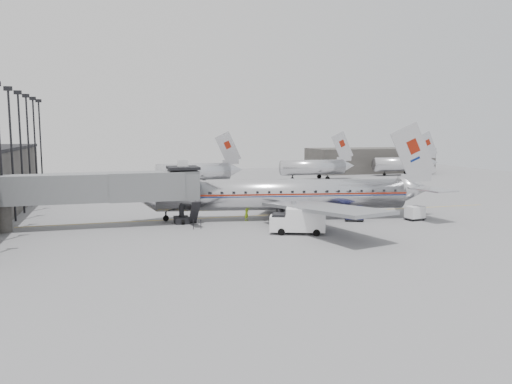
# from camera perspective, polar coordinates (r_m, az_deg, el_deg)

# --- Properties ---
(ground) EXTENTS (160.00, 160.00, 0.00)m
(ground) POSITION_cam_1_polar(r_m,az_deg,el_deg) (55.39, 1.61, -3.73)
(ground) COLOR slate
(ground) RESTS_ON ground
(hangar) EXTENTS (30.00, 12.00, 6.00)m
(hangar) POSITION_cam_1_polar(r_m,az_deg,el_deg) (127.85, 12.81, 3.57)
(hangar) COLOR #373532
(hangar) RESTS_ON ground
(apron_line) EXTENTS (60.00, 0.15, 0.01)m
(apron_line) POSITION_cam_1_polar(r_m,az_deg,el_deg) (61.92, 2.58, -2.59)
(apron_line) COLOR gold
(apron_line) RESTS_ON ground
(jet_bridge) EXTENTS (21.00, 6.20, 7.10)m
(jet_bridge) POSITION_cam_1_polar(r_m,az_deg,el_deg) (55.87, -16.08, 0.42)
(jet_bridge) COLOR slate
(jet_bridge) RESTS_ON ground
(floodlight_masts) EXTENTS (0.90, 42.25, 15.25)m
(floodlight_masts) POSITION_cam_1_polar(r_m,az_deg,el_deg) (65.82, -25.71, 4.62)
(floodlight_masts) COLOR black
(floodlight_masts) RESTS_ON ground
(distant_aircraft_near) EXTENTS (16.39, 3.20, 10.26)m
(distant_aircraft_near) POSITION_cam_1_polar(r_m,az_deg,el_deg) (95.31, -7.08, 2.40)
(distant_aircraft_near) COLOR silver
(distant_aircraft_near) RESTS_ON ground
(distant_aircraft_mid) EXTENTS (16.39, 3.20, 10.26)m
(distant_aircraft_mid) POSITION_cam_1_polar(r_m,az_deg,el_deg) (106.25, 6.58, 2.88)
(distant_aircraft_mid) COLOR silver
(distant_aircraft_mid) RESTS_ON ground
(distant_aircraft_far) EXTENTS (16.39, 3.20, 10.26)m
(distant_aircraft_far) POSITION_cam_1_polar(r_m,az_deg,el_deg) (120.90, 16.42, 3.14)
(distant_aircraft_far) COLOR silver
(distant_aircraft_far) RESTS_ON ground
(airliner) EXTENTS (35.95, 33.05, 11.44)m
(airliner) POSITION_cam_1_polar(r_m,az_deg,el_deg) (58.61, 3.66, -0.30)
(airliner) COLOR silver
(airliner) RESTS_ON ground
(service_van) EXTENTS (5.92, 4.03, 2.60)m
(service_van) POSITION_cam_1_polar(r_m,az_deg,el_deg) (50.45, 4.88, -3.25)
(service_van) COLOR white
(service_van) RESTS_ON ground
(baggage_cart_navy) EXTENTS (2.59, 2.33, 1.67)m
(baggage_cart_navy) POSITION_cam_1_polar(r_m,az_deg,el_deg) (58.54, 11.15, -2.40)
(baggage_cart_navy) COLOR black
(baggage_cart_navy) RESTS_ON ground
(baggage_cart_white) EXTENTS (2.27, 1.87, 1.62)m
(baggage_cart_white) POSITION_cam_1_polar(r_m,az_deg,el_deg) (60.86, 17.71, -2.27)
(baggage_cart_white) COLOR white
(baggage_cart_white) RESTS_ON ground
(ramp_worker) EXTENTS (0.76, 0.75, 1.78)m
(ramp_worker) POSITION_cam_1_polar(r_m,az_deg,el_deg) (57.55, -1.09, -2.43)
(ramp_worker) COLOR #95C517
(ramp_worker) RESTS_ON ground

